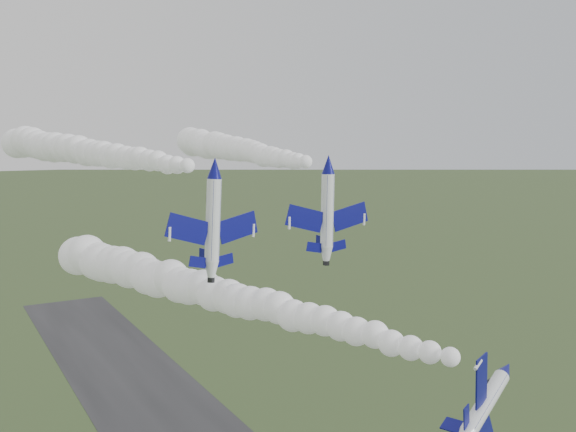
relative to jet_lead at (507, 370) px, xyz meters
name	(u,v)px	position (x,y,z in m)	size (l,w,h in m)	color
jet_lead	(507,370)	(0.00, 0.00, 0.00)	(5.73, 10.86, 8.91)	white
smoke_trail_jet_lead	(221,294)	(-12.66, 31.59, 1.35)	(5.62, 63.65, 5.62)	white
jet_pair_left	(215,168)	(-13.87, 29.84, 16.29)	(12.01, 14.21, 3.53)	white
smoke_trail_jet_pair_left	(83,151)	(-20.35, 67.42, 17.49)	(5.79, 69.41, 5.79)	white
jet_pair_right	(329,164)	(1.57, 30.29, 16.33)	(11.63, 13.95, 3.44)	white
smoke_trail_jet_pair_right	(235,149)	(3.50, 62.16, 17.55)	(5.47, 56.92, 5.47)	white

